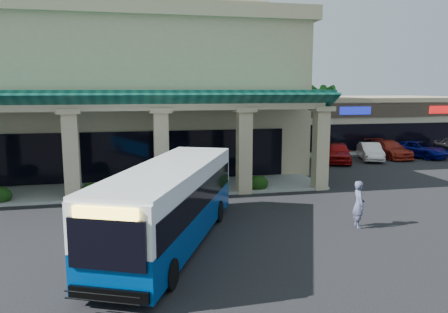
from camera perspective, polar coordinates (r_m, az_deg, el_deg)
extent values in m
plane|color=black|center=(19.14, 2.22, -8.59)|extent=(110.00, 110.00, 0.00)
imported|color=#505373|center=(19.06, 17.19, -5.98)|extent=(0.59, 0.79, 1.98)
imported|color=#9C0C0D|center=(35.33, 14.71, 0.52)|extent=(3.55, 4.96, 1.57)
imported|color=white|center=(37.20, 18.56, 0.62)|extent=(2.80, 4.50, 1.40)
imported|color=maroon|center=(39.08, 20.72, 0.92)|extent=(2.17, 5.03, 1.44)
imported|color=#050A68|center=(40.26, 24.11, 0.87)|extent=(3.93, 5.34, 1.35)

